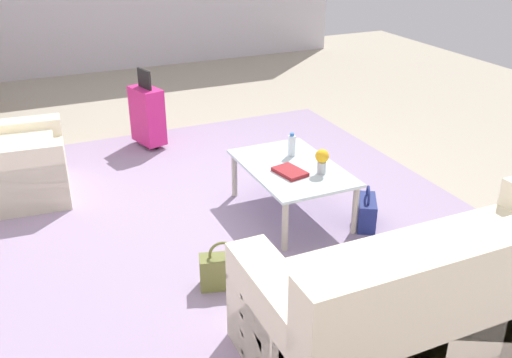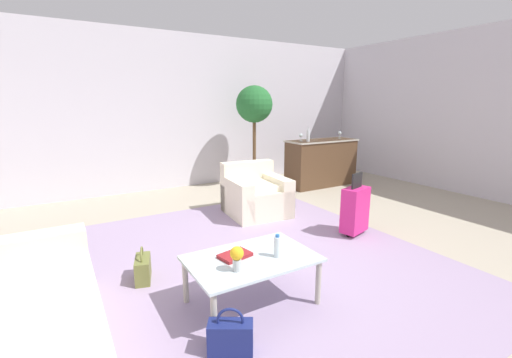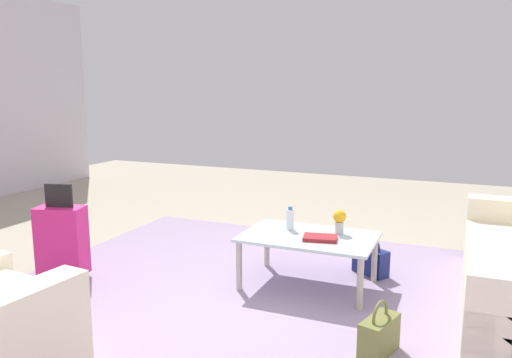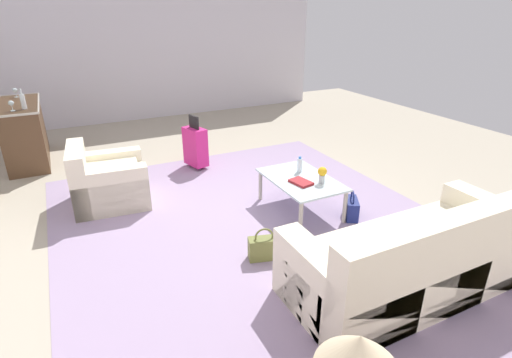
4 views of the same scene
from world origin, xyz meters
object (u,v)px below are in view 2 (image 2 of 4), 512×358
(wine_glass_left_of_centre, at_px, (340,133))
(suitcase_magenta, at_px, (355,209))
(coffee_table, at_px, (252,263))
(coffee_table_book, at_px, (235,255))
(bar_console, at_px, (321,162))
(wine_bottle_clear, at_px, (308,136))
(potted_ficus, at_px, (254,113))
(handbag_navy, at_px, (230,337))
(handbag_olive, at_px, (143,268))
(armchair, at_px, (255,196))
(water_bottle, at_px, (277,246))
(wine_glass_leftmost, at_px, (301,136))
(flower_vase, at_px, (237,256))

(wine_glass_left_of_centre, xyz_separation_m, suitcase_magenta, (-2.03, -2.44, -0.73))
(coffee_table, bearing_deg, suitcase_magenta, 19.29)
(coffee_table_book, height_order, bar_console, bar_console)
(bar_console, xyz_separation_m, wine_bottle_clear, (-0.47, -0.11, 0.59))
(coffee_table_book, distance_m, potted_ficus, 4.43)
(suitcase_magenta, distance_m, handbag_navy, 2.71)
(coffee_table, bearing_deg, bar_console, 41.53)
(handbag_olive, bearing_deg, suitcase_magenta, -4.16)
(armchair, height_order, water_bottle, armchair)
(water_bottle, xyz_separation_m, wine_bottle_clear, (2.83, 3.09, 0.56))
(coffee_table, distance_m, potted_ficus, 4.46)
(bar_console, xyz_separation_m, wine_glass_leftmost, (-0.53, 0.04, 0.58))
(flower_vase, relative_size, wine_glass_leftmost, 1.33)
(coffee_table, distance_m, water_bottle, 0.27)
(handbag_navy, distance_m, potted_ficus, 5.13)
(water_bottle, xyz_separation_m, handbag_olive, (-0.94, 1.00, -0.40))
(flower_vase, bearing_deg, wine_glass_leftmost, 45.89)
(flower_vase, height_order, handbag_navy, flower_vase)
(bar_console, distance_m, handbag_navy, 5.33)
(water_bottle, height_order, flower_vase, flower_vase)
(wine_bottle_clear, bearing_deg, water_bottle, -132.53)
(armchair, distance_m, wine_bottle_clear, 2.07)
(flower_vase, bearing_deg, water_bottle, 6.79)
(wine_glass_leftmost, distance_m, wine_bottle_clear, 0.17)
(coffee_table_book, bearing_deg, suitcase_magenta, 4.87)
(bar_console, bearing_deg, water_bottle, -135.88)
(bar_console, distance_m, potted_ficus, 1.76)
(coffee_table, height_order, water_bottle, water_bottle)
(wine_glass_leftmost, xyz_separation_m, suitcase_magenta, (-0.97, -2.44, -0.73))
(coffee_table_book, distance_m, wine_glass_leftmost, 4.39)
(potted_ficus, bearing_deg, wine_bottle_clear, -40.67)
(coffee_table, relative_size, bar_console, 0.70)
(coffee_table, xyz_separation_m, flower_vase, (-0.22, -0.15, 0.17))
(wine_glass_left_of_centre, bearing_deg, armchair, -160.40)
(wine_glass_left_of_centre, bearing_deg, wine_glass_leftmost, 179.87)
(wine_bottle_clear, bearing_deg, flower_vase, -136.03)
(flower_vase, height_order, wine_bottle_clear, wine_bottle_clear)
(handbag_olive, height_order, potted_ficus, potted_ficus)
(bar_console, xyz_separation_m, suitcase_magenta, (-1.50, -2.40, -0.15))
(water_bottle, xyz_separation_m, potted_ficus, (2.00, 3.80, 1.00))
(water_bottle, relative_size, wine_glass_leftmost, 1.32)
(coffee_table, xyz_separation_m, bar_console, (3.50, 3.10, 0.12))
(flower_vase, relative_size, wine_bottle_clear, 0.68)
(suitcase_magenta, bearing_deg, flower_vase, -159.05)
(potted_ficus, bearing_deg, handbag_olive, -136.36)
(coffee_table_book, bearing_deg, water_bottle, -40.78)
(armchair, xyz_separation_m, potted_ficus, (0.89, 1.54, 1.25))
(suitcase_magenta, xyz_separation_m, handbag_olive, (-2.74, 0.20, -0.23))
(coffee_table, height_order, handbag_olive, coffee_table)
(armchair, xyz_separation_m, handbag_olive, (-2.04, -1.27, -0.16))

